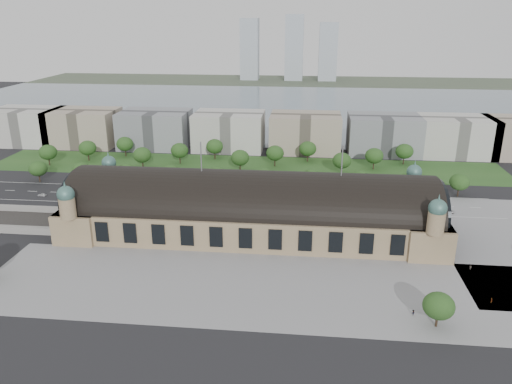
# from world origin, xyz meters

# --- Properties ---
(ground) EXTENTS (900.00, 900.00, 0.00)m
(ground) POSITION_xyz_m (0.00, 0.00, 0.00)
(ground) COLOR black
(ground) RESTS_ON ground
(station) EXTENTS (150.00, 48.40, 44.30)m
(station) POSITION_xyz_m (0.00, 0.00, 10.28)
(station) COLOR #9E8362
(station) RESTS_ON ground
(plaza_south) EXTENTS (190.00, 48.00, 0.12)m
(plaza_south) POSITION_xyz_m (10.00, -44.00, 0.00)
(plaza_south) COLOR gray
(plaza_south) RESTS_ON ground
(road_slab) EXTENTS (260.00, 26.00, 0.10)m
(road_slab) POSITION_xyz_m (-20.00, 38.00, 0.00)
(road_slab) COLOR black
(road_slab) RESTS_ON ground
(grass_belt) EXTENTS (300.00, 45.00, 0.10)m
(grass_belt) POSITION_xyz_m (-15.00, 93.00, 0.00)
(grass_belt) COLOR #285020
(grass_belt) RESTS_ON ground
(petrol_station) EXTENTS (14.00, 13.00, 5.05)m
(petrol_station) POSITION_xyz_m (-53.91, 65.28, 2.95)
(petrol_station) COLOR orange
(petrol_station) RESTS_ON ground
(lake) EXTENTS (700.00, 320.00, 0.08)m
(lake) POSITION_xyz_m (0.00, 298.00, 0.00)
(lake) COLOR slate
(lake) RESTS_ON ground
(far_shore) EXTENTS (700.00, 120.00, 0.14)m
(far_shore) POSITION_xyz_m (0.00, 498.00, 0.00)
(far_shore) COLOR #44513D
(far_shore) RESTS_ON ground
(far_tower_left) EXTENTS (24.00, 24.00, 80.00)m
(far_tower_left) POSITION_xyz_m (-60.00, 508.00, 40.00)
(far_tower_left) COLOR #9EA8B2
(far_tower_left) RESTS_ON ground
(far_tower_mid) EXTENTS (24.00, 24.00, 85.00)m
(far_tower_mid) POSITION_xyz_m (0.00, 508.00, 42.50)
(far_tower_mid) COLOR #9EA8B2
(far_tower_mid) RESTS_ON ground
(far_tower_right) EXTENTS (24.00, 24.00, 75.00)m
(far_tower_right) POSITION_xyz_m (45.00, 508.00, 37.50)
(far_tower_right) COLOR #9EA8B2
(far_tower_right) RESTS_ON ground
(office_0) EXTENTS (45.00, 32.00, 24.00)m
(office_0) POSITION_xyz_m (-170.00, 133.00, 12.00)
(office_0) COLOR beige
(office_0) RESTS_ON ground
(office_1) EXTENTS (45.00, 32.00, 24.00)m
(office_1) POSITION_xyz_m (-130.00, 133.00, 12.00)
(office_1) COLOR #A0937E
(office_1) RESTS_ON ground
(office_2) EXTENTS (45.00, 32.00, 24.00)m
(office_2) POSITION_xyz_m (-80.00, 133.00, 12.00)
(office_2) COLOR gray
(office_2) RESTS_ON ground
(office_3) EXTENTS (45.00, 32.00, 24.00)m
(office_3) POSITION_xyz_m (-30.00, 133.00, 12.00)
(office_3) COLOR beige
(office_3) RESTS_ON ground
(office_4) EXTENTS (45.00, 32.00, 24.00)m
(office_4) POSITION_xyz_m (20.00, 133.00, 12.00)
(office_4) COLOR #A0937E
(office_4) RESTS_ON ground
(office_5) EXTENTS (45.00, 32.00, 24.00)m
(office_5) POSITION_xyz_m (70.00, 133.00, 12.00)
(office_5) COLOR gray
(office_5) RESTS_ON ground
(office_6) EXTENTS (45.00, 32.00, 24.00)m
(office_6) POSITION_xyz_m (115.00, 133.00, 12.00)
(office_6) COLOR beige
(office_6) RESTS_ON ground
(tree_row_0) EXTENTS (9.60, 9.60, 11.52)m
(tree_row_0) POSITION_xyz_m (-120.00, 53.00, 7.43)
(tree_row_0) COLOR #2D2116
(tree_row_0) RESTS_ON ground
(tree_row_1) EXTENTS (9.60, 9.60, 11.52)m
(tree_row_1) POSITION_xyz_m (-96.00, 53.00, 7.43)
(tree_row_1) COLOR #2D2116
(tree_row_1) RESTS_ON ground
(tree_row_2) EXTENTS (9.60, 9.60, 11.52)m
(tree_row_2) POSITION_xyz_m (-72.00, 53.00, 7.43)
(tree_row_2) COLOR #2D2116
(tree_row_2) RESTS_ON ground
(tree_row_3) EXTENTS (9.60, 9.60, 11.52)m
(tree_row_3) POSITION_xyz_m (-48.00, 53.00, 7.43)
(tree_row_3) COLOR #2D2116
(tree_row_3) RESTS_ON ground
(tree_row_4) EXTENTS (9.60, 9.60, 11.52)m
(tree_row_4) POSITION_xyz_m (-24.00, 53.00, 7.43)
(tree_row_4) COLOR #2D2116
(tree_row_4) RESTS_ON ground
(tree_row_5) EXTENTS (9.60, 9.60, 11.52)m
(tree_row_5) POSITION_xyz_m (0.00, 53.00, 7.43)
(tree_row_5) COLOR #2D2116
(tree_row_5) RESTS_ON ground
(tree_row_6) EXTENTS (9.60, 9.60, 11.52)m
(tree_row_6) POSITION_xyz_m (24.00, 53.00, 7.43)
(tree_row_6) COLOR #2D2116
(tree_row_6) RESTS_ON ground
(tree_row_7) EXTENTS (9.60, 9.60, 11.52)m
(tree_row_7) POSITION_xyz_m (48.00, 53.00, 7.43)
(tree_row_7) COLOR #2D2116
(tree_row_7) RESTS_ON ground
(tree_row_8) EXTENTS (9.60, 9.60, 11.52)m
(tree_row_8) POSITION_xyz_m (72.00, 53.00, 7.43)
(tree_row_8) COLOR #2D2116
(tree_row_8) RESTS_ON ground
(tree_row_9) EXTENTS (9.60, 9.60, 11.52)m
(tree_row_9) POSITION_xyz_m (96.00, 53.00, 7.43)
(tree_row_9) COLOR #2D2116
(tree_row_9) RESTS_ON ground
(tree_belt_0) EXTENTS (10.40, 10.40, 12.48)m
(tree_belt_0) POSITION_xyz_m (-130.00, 83.00, 8.05)
(tree_belt_0) COLOR #2D2116
(tree_belt_0) RESTS_ON ground
(tree_belt_1) EXTENTS (10.40, 10.40, 12.48)m
(tree_belt_1) POSITION_xyz_m (-111.00, 95.00, 8.05)
(tree_belt_1) COLOR #2D2116
(tree_belt_1) RESTS_ON ground
(tree_belt_2) EXTENTS (10.40, 10.40, 12.48)m
(tree_belt_2) POSITION_xyz_m (-92.00, 107.00, 8.05)
(tree_belt_2) COLOR #2D2116
(tree_belt_2) RESTS_ON ground
(tree_belt_3) EXTENTS (10.40, 10.40, 12.48)m
(tree_belt_3) POSITION_xyz_m (-73.00, 83.00, 8.05)
(tree_belt_3) COLOR #2D2116
(tree_belt_3) RESTS_ON ground
(tree_belt_4) EXTENTS (10.40, 10.40, 12.48)m
(tree_belt_4) POSITION_xyz_m (-54.00, 95.00, 8.05)
(tree_belt_4) COLOR #2D2116
(tree_belt_4) RESTS_ON ground
(tree_belt_5) EXTENTS (10.40, 10.40, 12.48)m
(tree_belt_5) POSITION_xyz_m (-35.00, 107.00, 8.05)
(tree_belt_5) COLOR #2D2116
(tree_belt_5) RESTS_ON ground
(tree_belt_6) EXTENTS (10.40, 10.40, 12.48)m
(tree_belt_6) POSITION_xyz_m (-16.00, 83.00, 8.05)
(tree_belt_6) COLOR #2D2116
(tree_belt_6) RESTS_ON ground
(tree_belt_7) EXTENTS (10.40, 10.40, 12.48)m
(tree_belt_7) POSITION_xyz_m (3.00, 95.00, 8.05)
(tree_belt_7) COLOR #2D2116
(tree_belt_7) RESTS_ON ground
(tree_belt_8) EXTENTS (10.40, 10.40, 12.48)m
(tree_belt_8) POSITION_xyz_m (22.00, 107.00, 8.05)
(tree_belt_8) COLOR #2D2116
(tree_belt_8) RESTS_ON ground
(tree_belt_9) EXTENTS (10.40, 10.40, 12.48)m
(tree_belt_9) POSITION_xyz_m (41.00, 83.00, 8.05)
(tree_belt_9) COLOR #2D2116
(tree_belt_9) RESTS_ON ground
(tree_belt_10) EXTENTS (10.40, 10.40, 12.48)m
(tree_belt_10) POSITION_xyz_m (60.00, 95.00, 8.05)
(tree_belt_10) COLOR #2D2116
(tree_belt_10) RESTS_ON ground
(tree_belt_11) EXTENTS (10.40, 10.40, 12.48)m
(tree_belt_11) POSITION_xyz_m (79.00, 107.00, 8.05)
(tree_belt_11) COLOR #2D2116
(tree_belt_11) RESTS_ON ground
(tree_plaza_s) EXTENTS (9.00, 9.00, 10.64)m
(tree_plaza_s) POSITION_xyz_m (60.00, -60.00, 6.80)
(tree_plaza_s) COLOR #2D2116
(tree_plaza_s) RESTS_ON ground
(traffic_car_0) EXTENTS (4.26, 1.98, 1.41)m
(traffic_car_0) POSITION_xyz_m (-107.63, 31.96, 0.71)
(traffic_car_0) COLOR silver
(traffic_car_0) RESTS_ON ground
(traffic_car_2) EXTENTS (5.27, 2.62, 1.43)m
(traffic_car_2) POSITION_xyz_m (-75.80, 38.16, 0.72)
(traffic_car_2) COLOR black
(traffic_car_2) RESTS_ON ground
(traffic_car_3) EXTENTS (5.92, 3.06, 1.64)m
(traffic_car_3) POSITION_xyz_m (-18.09, 48.42, 0.82)
(traffic_car_3) COLOR maroon
(traffic_car_3) RESTS_ON ground
(traffic_car_5) EXTENTS (3.94, 1.63, 1.27)m
(traffic_car_5) POSITION_xyz_m (37.34, 45.95, 0.63)
(traffic_car_5) COLOR #54575B
(traffic_car_5) RESTS_ON ground
(traffic_car_6) EXTENTS (5.20, 2.55, 1.42)m
(traffic_car_6) POSITION_xyz_m (85.81, 29.81, 0.71)
(traffic_car_6) COLOR #BBBABD
(traffic_car_6) RESTS_ON ground
(parked_car_0) EXTENTS (4.86, 4.34, 1.60)m
(parked_car_0) POSITION_xyz_m (-79.14, 25.00, 0.80)
(parked_car_0) COLOR black
(parked_car_0) RESTS_ON ground
(parked_car_1) EXTENTS (6.03, 4.45, 1.52)m
(parked_car_1) POSITION_xyz_m (-72.51, 21.00, 0.76)
(parked_car_1) COLOR maroon
(parked_car_1) RESTS_ON ground
(parked_car_2) EXTENTS (4.70, 4.25, 1.31)m
(parked_car_2) POSITION_xyz_m (-69.02, 21.00, 0.66)
(parked_car_2) COLOR #172341
(parked_car_2) RESTS_ON ground
(parked_car_3) EXTENTS (4.60, 3.69, 1.47)m
(parked_car_3) POSITION_xyz_m (-37.28, 21.29, 0.74)
(parked_car_3) COLOR slate
(parked_car_3) RESTS_ON ground
(parked_car_4) EXTENTS (4.80, 3.90, 1.54)m
(parked_car_4) POSITION_xyz_m (-31.64, 25.00, 0.77)
(parked_car_4) COLOR #BDBDBF
(parked_car_4) RESTS_ON ground
(parked_car_5) EXTENTS (5.22, 4.11, 1.32)m
(parked_car_5) POSITION_xyz_m (-50.62, 21.00, 0.66)
(parked_car_5) COLOR gray
(parked_car_5) RESTS_ON ground
(parked_car_6) EXTENTS (4.75, 3.81, 1.29)m
(parked_car_6) POSITION_xyz_m (-18.51, 24.72, 0.64)
(parked_car_6) COLOR black
(parked_car_6) RESTS_ON ground
(bus_west) EXTENTS (11.51, 3.47, 3.16)m
(bus_west) POSITION_xyz_m (0.37, 32.00, 1.58)
(bus_west) COLOR red
(bus_west) RESTS_ON ground
(bus_mid) EXTENTS (10.87, 3.12, 2.99)m
(bus_mid) POSITION_xyz_m (12.41, 29.80, 1.50)
(bus_mid) COLOR beige
(bus_mid) RESTS_ON ground
(bus_east) EXTENTS (12.98, 3.40, 3.59)m
(bus_east) POSITION_xyz_m (25.33, 27.00, 1.80)
(bus_east) COLOR beige
(bus_east) RESTS_ON ground
(pedestrian_1) EXTENTS (0.58, 0.78, 1.95)m
(pedestrian_1) POSITION_xyz_m (79.86, -45.68, 0.97)
(pedestrian_1) COLOR gray
(pedestrian_1) RESTS_ON ground
(pedestrian_2) EXTENTS (0.69, 1.00, 1.89)m
(pedestrian_2) POSITION_xyz_m (79.91, -24.00, 0.94)
(pedestrian_2) COLOR gray
(pedestrian_2) RESTS_ON ground
(pedestrian_4) EXTENTS (1.27, 1.02, 1.81)m
(pedestrian_4) POSITION_xyz_m (54.50, -54.95, 0.91)
(pedestrian_4) COLOR gray
(pedestrian_4) RESTS_ON ground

